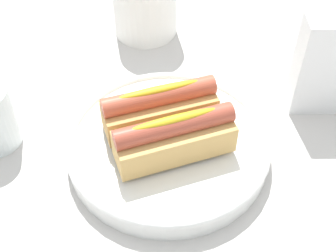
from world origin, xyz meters
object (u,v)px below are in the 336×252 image
(serving_bowl, at_px, (168,144))
(napkin_box, at_px, (335,65))
(hotdog_front, at_px, (174,137))
(hotdog_back, at_px, (162,107))

(serving_bowl, distance_m, napkin_box, 0.26)
(serving_bowl, xyz_separation_m, napkin_box, (0.23, 0.10, 0.06))
(serving_bowl, distance_m, hotdog_front, 0.05)
(serving_bowl, height_order, hotdog_front, hotdog_front)
(serving_bowl, xyz_separation_m, hotdog_front, (0.01, -0.03, 0.04))
(hotdog_front, bearing_deg, serving_bowl, 107.65)
(serving_bowl, height_order, napkin_box, napkin_box)
(serving_bowl, bearing_deg, hotdog_back, 107.65)
(hotdog_back, bearing_deg, hotdog_front, -72.35)
(hotdog_front, xyz_separation_m, hotdog_back, (-0.02, 0.05, 0.00))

